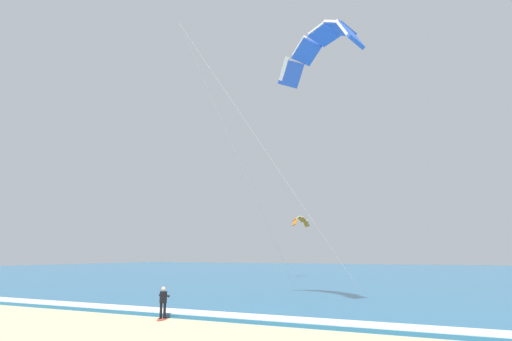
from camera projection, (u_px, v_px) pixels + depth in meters
name	position (u px, v px, depth m)	size (l,w,h in m)	color
sea	(393.00, 273.00, 76.18)	(200.00, 120.00, 0.20)	teal
surf_foam	(210.00, 314.00, 24.16)	(200.00, 1.84, 0.04)	white
surfboard	(162.00, 319.00, 23.59)	(0.90, 1.47, 0.09)	#E04C38
kitesurfer	(163.00, 301.00, 23.77)	(0.64, 0.64, 1.69)	black
kite_primary	(320.00, 46.00, 31.88)	(9.83, 11.25, 18.25)	blue
kite_distant	(300.00, 220.00, 63.02)	(1.54, 4.12, 1.50)	orange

